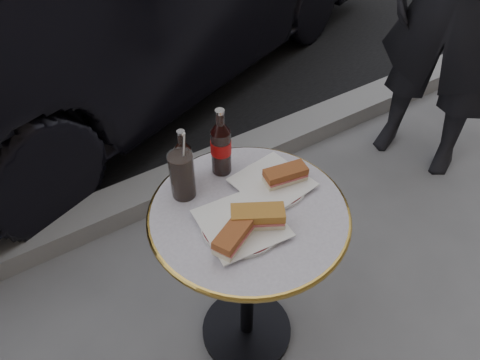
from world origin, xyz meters
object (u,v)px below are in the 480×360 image
bistro_table (248,280)px  cola_bottle_right (221,142)px  cola_bottle_left (183,157)px  plate_right (272,184)px  plate_left (242,225)px  cola_glass (182,175)px

bistro_table → cola_bottle_right: bearing=83.0°
bistro_table → cola_bottle_left: 0.53m
cola_bottle_right → bistro_table: bearing=-97.0°
cola_bottle_left → cola_bottle_right: bearing=-7.8°
bistro_table → plate_right: (0.12, 0.05, 0.37)m
cola_bottle_left → cola_bottle_right: size_ratio=0.84×
plate_left → cola_bottle_right: (0.08, 0.24, 0.11)m
bistro_table → cola_bottle_right: cola_bottle_right is taller
bistro_table → cola_glass: (-0.13, 0.17, 0.45)m
cola_bottle_right → cola_glass: bearing=-168.7°
bistro_table → plate_left: size_ratio=3.04×
plate_right → cola_bottle_left: 0.29m
cola_bottle_right → cola_glass: cola_bottle_right is taller
plate_left → cola_glass: cola_glass is taller
plate_left → cola_bottle_left: 0.28m
cola_bottle_left → cola_glass: cola_bottle_left is taller
bistro_table → cola_bottle_left: size_ratio=3.59×
bistro_table → cola_bottle_right: (0.02, 0.20, 0.49)m
plate_left → cola_glass: 0.24m
bistro_table → cola_glass: 0.50m
cola_bottle_left → bistro_table: bearing=-65.2°
plate_left → cola_glass: bearing=110.6°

